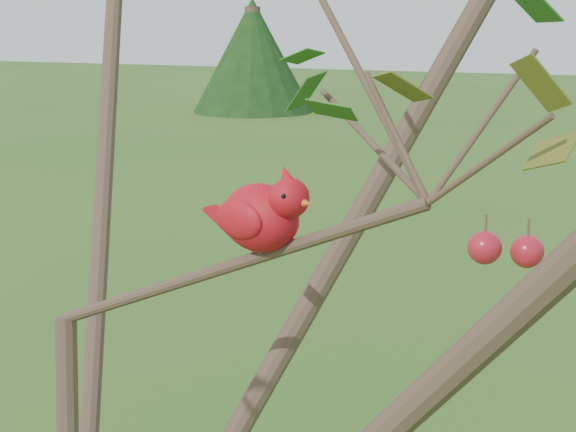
% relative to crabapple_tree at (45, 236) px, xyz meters
% --- Properties ---
extents(crabapple_tree, '(2.35, 2.05, 2.95)m').
position_rel_crabapple_tree_xyz_m(crabapple_tree, '(0.00, 0.00, 0.00)').
color(crabapple_tree, '#3C2B20').
rests_on(crabapple_tree, ground).
extents(cardinal, '(0.19, 0.12, 0.13)m').
position_rel_crabapple_tree_xyz_m(cardinal, '(0.30, 0.09, 0.04)').
color(cardinal, red).
rests_on(cardinal, ground).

